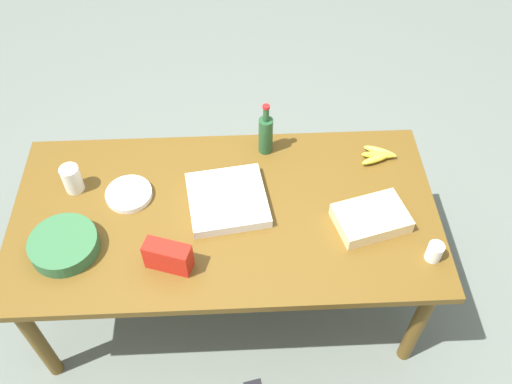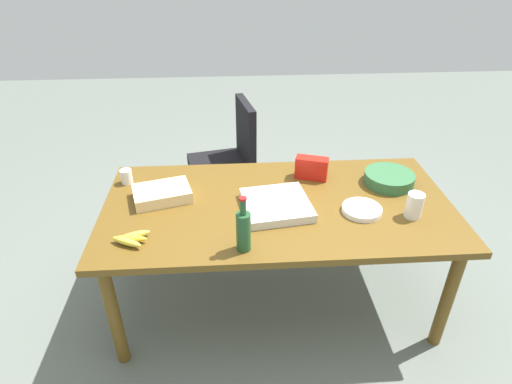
% 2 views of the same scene
% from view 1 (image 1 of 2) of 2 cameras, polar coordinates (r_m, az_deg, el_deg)
% --- Properties ---
extents(ground_plane, '(10.00, 10.00, 0.00)m').
position_cam_1_polar(ground_plane, '(3.23, -2.63, -10.14)').
color(ground_plane, slate).
extents(conference_table, '(2.00, 1.01, 0.75)m').
position_cam_1_polar(conference_table, '(2.67, -3.14, -3.01)').
color(conference_table, brown).
rests_on(conference_table, ground).
extents(paper_cup, '(0.08, 0.08, 0.09)m').
position_cam_1_polar(paper_cup, '(2.54, 17.83, -5.85)').
color(paper_cup, white).
rests_on(paper_cup, conference_table).
extents(paper_plate_stack, '(0.25, 0.25, 0.03)m').
position_cam_1_polar(paper_plate_stack, '(2.72, -12.90, -0.21)').
color(paper_plate_stack, white).
rests_on(paper_plate_stack, conference_table).
extents(banana_bunch, '(0.19, 0.15, 0.04)m').
position_cam_1_polar(banana_bunch, '(2.87, 12.44, 3.72)').
color(banana_bunch, yellow).
rests_on(banana_bunch, conference_table).
extents(chip_bag_red, '(0.22, 0.14, 0.14)m').
position_cam_1_polar(chip_bag_red, '(2.41, -9.00, -6.54)').
color(chip_bag_red, red).
rests_on(chip_bag_red, conference_table).
extents(sheet_cake, '(0.37, 0.30, 0.07)m').
position_cam_1_polar(sheet_cake, '(2.59, 11.71, -2.66)').
color(sheet_cake, beige).
rests_on(sheet_cake, conference_table).
extents(wine_bottle, '(0.08, 0.08, 0.30)m').
position_cam_1_polar(wine_bottle, '(2.78, 1.00, 5.99)').
color(wine_bottle, '#224E2A').
rests_on(wine_bottle, conference_table).
extents(pizza_box, '(0.41, 0.41, 0.05)m').
position_cam_1_polar(pizza_box, '(2.62, -2.95, -0.80)').
color(pizza_box, silver).
rests_on(pizza_box, conference_table).
extents(salad_bowl, '(0.36, 0.36, 0.07)m').
position_cam_1_polar(salad_bowl, '(2.59, -19.08, -5.14)').
color(salad_bowl, '#306339').
rests_on(salad_bowl, conference_table).
extents(mayo_jar, '(0.11, 0.11, 0.14)m').
position_cam_1_polar(mayo_jar, '(2.78, -18.34, 1.28)').
color(mayo_jar, white).
rests_on(mayo_jar, conference_table).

